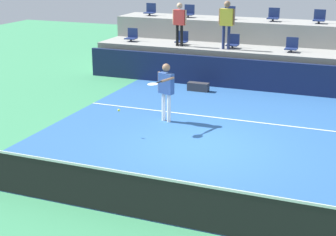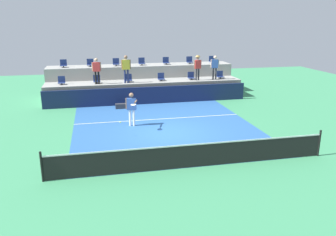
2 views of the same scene
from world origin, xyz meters
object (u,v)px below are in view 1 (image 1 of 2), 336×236
(stadium_chair_lower_mid_right, at_px, (292,46))
(stadium_chair_upper_center, at_px, (273,16))
(stadium_chair_upper_left, at_px, (189,12))
(stadium_chair_upper_mid_left, at_px, (229,14))
(stadium_chair_lower_left, at_px, (182,39))
(stadium_chair_upper_far_left, at_px, (150,10))
(spectator_in_white, at_px, (227,20))
(tennis_ball, at_px, (119,110))
(stadium_chair_lower_mid_left, at_px, (233,42))
(spectator_leaning_on_rail, at_px, (180,20))
(stadium_chair_upper_mid_right, at_px, (319,18))
(equipment_bag, at_px, (198,87))
(stadium_chair_lower_far_left, at_px, (132,36))
(tennis_player, at_px, (166,87))

(stadium_chair_lower_mid_right, height_order, stadium_chair_upper_center, stadium_chair_upper_center)
(stadium_chair_upper_left, xyz_separation_m, stadium_chair_upper_mid_left, (1.77, 0.00, 0.00))
(stadium_chair_lower_left, relative_size, stadium_chair_upper_far_left, 1.00)
(spectator_in_white, relative_size, tennis_ball, 26.22)
(stadium_chair_lower_mid_left, relative_size, stadium_chair_upper_far_left, 1.00)
(stadium_chair_lower_mid_right, bearing_deg, tennis_ball, -114.73)
(stadium_chair_lower_mid_right, height_order, tennis_ball, stadium_chair_lower_mid_right)
(spectator_leaning_on_rail, xyz_separation_m, tennis_ball, (0.86, -6.92, -1.52))
(stadium_chair_lower_left, relative_size, stadium_chair_upper_mid_right, 1.00)
(stadium_chair_lower_left, bearing_deg, stadium_chair_upper_center, 29.31)
(stadium_chair_lower_left, height_order, equipment_bag, stadium_chair_lower_left)
(stadium_chair_lower_left, relative_size, equipment_bag, 0.68)
(spectator_leaning_on_rail, height_order, equipment_bag, spectator_leaning_on_rail)
(spectator_in_white, bearing_deg, stadium_chair_lower_far_left, 174.62)
(stadium_chair_lower_far_left, relative_size, stadium_chair_upper_far_left, 1.00)
(stadium_chair_lower_mid_right, bearing_deg, stadium_chair_upper_mid_right, 68.25)
(stadium_chair_lower_mid_right, relative_size, tennis_player, 0.30)
(stadium_chair_lower_mid_left, bearing_deg, equipment_bag, -108.19)
(stadium_chair_upper_mid_left, bearing_deg, stadium_chair_upper_left, 180.00)
(stadium_chair_lower_mid_right, bearing_deg, stadium_chair_upper_left, 158.71)
(stadium_chair_upper_mid_right, distance_m, equipment_bag, 5.71)
(stadium_chair_lower_mid_right, distance_m, equipment_bag, 3.78)
(stadium_chair_lower_mid_right, distance_m, stadium_chair_upper_mid_left, 3.48)
(stadium_chair_lower_left, bearing_deg, tennis_ball, -83.08)
(stadium_chair_lower_mid_left, height_order, stadium_chair_upper_left, stadium_chair_upper_left)
(stadium_chair_lower_left, xyz_separation_m, tennis_player, (1.59, -5.73, -0.41))
(spectator_leaning_on_rail, relative_size, equipment_bag, 2.17)
(stadium_chair_upper_left, distance_m, stadium_chair_upper_mid_left, 1.77)
(stadium_chair_lower_far_left, bearing_deg, equipment_bag, -30.09)
(stadium_chair_lower_mid_right, relative_size, stadium_chair_upper_mid_left, 1.00)
(stadium_chair_upper_left, distance_m, tennis_player, 7.88)
(stadium_chair_upper_left, relative_size, spectator_leaning_on_rail, 0.32)
(stadium_chair_lower_left, distance_m, stadium_chair_lower_mid_right, 4.25)
(tennis_ball, bearing_deg, stadium_chair_lower_far_left, 112.86)
(stadium_chair_upper_far_left, bearing_deg, spectator_in_white, -28.52)
(stadium_chair_upper_left, height_order, spectator_leaning_on_rail, spectator_leaning_on_rail)
(spectator_leaning_on_rail, relative_size, spectator_in_white, 0.93)
(stadium_chair_upper_center, xyz_separation_m, spectator_leaning_on_rail, (-3.18, -2.18, -0.07))
(stadium_chair_upper_mid_right, distance_m, tennis_ball, 10.10)
(tennis_player, relative_size, equipment_bag, 2.26)
(stadium_chair_lower_far_left, height_order, spectator_in_white, spectator_in_white)
(stadium_chair_lower_left, bearing_deg, stadium_chair_lower_mid_right, 0.00)
(equipment_bag, bearing_deg, tennis_ball, -95.37)
(stadium_chair_lower_far_left, relative_size, stadium_chair_lower_mid_right, 1.00)
(stadium_chair_lower_mid_right, bearing_deg, stadium_chair_upper_mid_left, 147.75)
(stadium_chair_upper_far_left, bearing_deg, tennis_ball, -71.63)
(stadium_chair_lower_left, xyz_separation_m, stadium_chair_lower_mid_left, (2.06, 0.00, 0.00))
(stadium_chair_upper_mid_right, distance_m, tennis_player, 8.35)
(stadium_chair_lower_far_left, relative_size, stadium_chair_lower_mid_left, 1.00)
(stadium_chair_lower_mid_right, xyz_separation_m, stadium_chair_upper_left, (-4.62, 1.80, 0.85))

